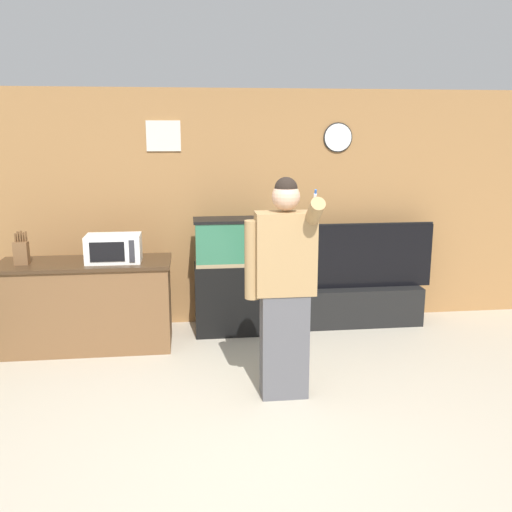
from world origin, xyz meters
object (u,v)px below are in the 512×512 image
Objects in this scene: aquarium_on_stand at (236,276)px; person_standing at (284,286)px; knife_block at (21,252)px; counter_island at (87,305)px; tv_on_stand at (361,295)px; microwave at (114,248)px.

person_standing is at bearing -80.59° from aquarium_on_stand.
person_standing is (2.35, -1.26, -0.07)m from knife_block.
counter_island is at bearing -170.54° from aquarium_on_stand.
counter_island is 2.26m from person_standing.
tv_on_stand is at bearing 54.87° from person_standing.
counter_island is 5.20× the size of knife_block.
person_standing reaches higher than aquarium_on_stand.
aquarium_on_stand is 1.47m from tv_on_stand.
knife_block is 2.15m from aquarium_on_stand.
person_standing is (1.78, -1.30, 0.50)m from counter_island.
knife_block is 3.61m from tv_on_stand.
person_standing is at bearing -40.43° from microwave.
person_standing is (0.26, -1.55, 0.31)m from aquarium_on_stand.
person_standing is at bearing -36.24° from counter_island.
aquarium_on_stand is at bearing 8.10° from knife_block.
knife_block reaches higher than microwave.
person_standing reaches higher than tv_on_stand.
microwave is at bearing 0.25° from knife_block.
aquarium_on_stand is 1.61m from person_standing.
knife_block is at bearing -175.52° from counter_island.
person_standing reaches higher than microwave.
knife_block is (-0.57, -0.04, 0.57)m from counter_island.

